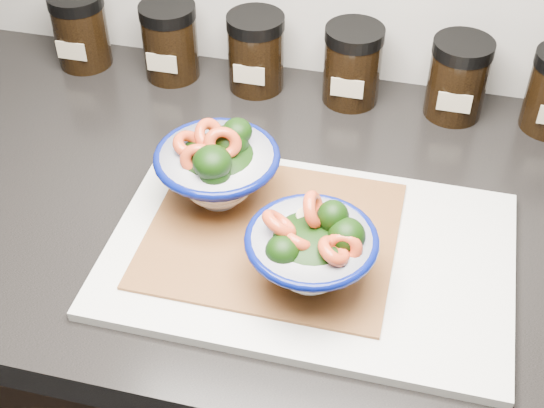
% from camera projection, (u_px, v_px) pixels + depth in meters
% --- Properties ---
extents(countertop, '(3.50, 0.60, 0.04)m').
position_uv_depth(countertop, '(276.00, 213.00, 0.94)').
color(countertop, black).
rests_on(countertop, cabinet).
extents(cutting_board, '(0.45, 0.30, 0.01)m').
position_uv_depth(cutting_board, '(309.00, 253.00, 0.85)').
color(cutting_board, silver).
rests_on(cutting_board, countertop).
extents(bamboo_mat, '(0.28, 0.24, 0.00)m').
position_uv_depth(bamboo_mat, '(272.00, 234.00, 0.86)').
color(bamboo_mat, '#A06430').
rests_on(bamboo_mat, cutting_board).
extents(bowl_left, '(0.15, 0.15, 0.11)m').
position_uv_depth(bowl_left, '(218.00, 167.00, 0.88)').
color(bowl_left, white).
rests_on(bowl_left, bamboo_mat).
extents(bowl_right, '(0.14, 0.14, 0.11)m').
position_uv_depth(bowl_right, '(312.00, 251.00, 0.78)').
color(bowl_right, white).
rests_on(bowl_right, bamboo_mat).
extents(spice_jar_a, '(0.08, 0.08, 0.11)m').
position_uv_depth(spice_jar_a, '(81.00, 29.00, 1.12)').
color(spice_jar_a, black).
rests_on(spice_jar_a, countertop).
extents(spice_jar_b, '(0.08, 0.08, 0.11)m').
position_uv_depth(spice_jar_b, '(170.00, 41.00, 1.10)').
color(spice_jar_b, black).
rests_on(spice_jar_b, countertop).
extents(spice_jar_c, '(0.08, 0.08, 0.11)m').
position_uv_depth(spice_jar_c, '(256.00, 52.00, 1.08)').
color(spice_jar_c, black).
rests_on(spice_jar_c, countertop).
extents(spice_jar_d, '(0.08, 0.08, 0.11)m').
position_uv_depth(spice_jar_d, '(352.00, 65.00, 1.05)').
color(spice_jar_d, black).
rests_on(spice_jar_d, countertop).
extents(spice_jar_e, '(0.08, 0.08, 0.11)m').
position_uv_depth(spice_jar_e, '(458.00, 78.00, 1.03)').
color(spice_jar_e, black).
rests_on(spice_jar_e, countertop).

